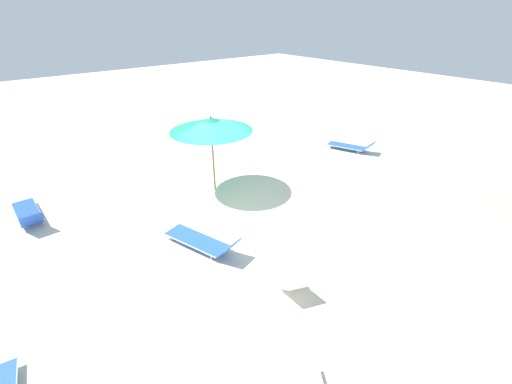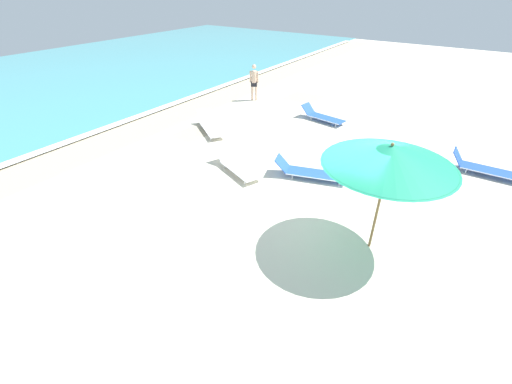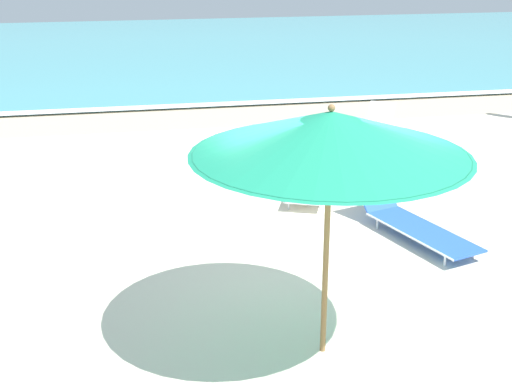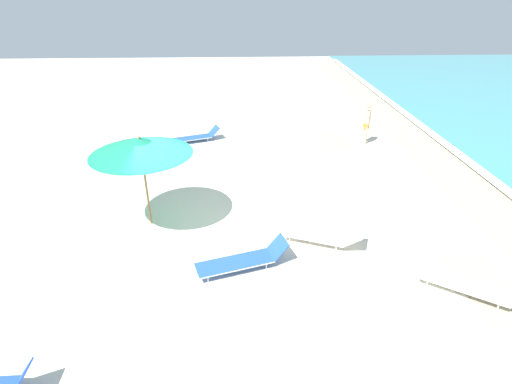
{
  "view_description": "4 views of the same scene",
  "coord_description": "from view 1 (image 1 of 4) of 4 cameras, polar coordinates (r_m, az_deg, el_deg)",
  "views": [
    {
      "loc": [
        5.55,
        8.09,
        5.71
      ],
      "look_at": [
        0.09,
        1.46,
        1.07
      ],
      "focal_mm": 24.0,
      "sensor_mm": 36.0,
      "label": 1
    },
    {
      "loc": [
        -6.8,
        -2.4,
        5.43
      ],
      "look_at": [
        -0.63,
        1.76,
        0.71
      ],
      "focal_mm": 24.0,
      "sensor_mm": 36.0,
      "label": 2
    },
    {
      "loc": [
        -2.15,
        -7.43,
        4.15
      ],
      "look_at": [
        -0.47,
        0.95,
        1.05
      ],
      "focal_mm": 50.0,
      "sensor_mm": 36.0,
      "label": 3
    },
    {
      "loc": [
        9.79,
        1.41,
        6.15
      ],
      "look_at": [
        -0.59,
        1.88,
        0.74
      ],
      "focal_mm": 28.0,
      "sensor_mm": 36.0,
      "label": 4
    }
  ],
  "objects": [
    {
      "name": "ground_plane",
      "position": [
        11.39,
        -4.27,
        -2.29
      ],
      "size": [
        60.0,
        60.0,
        0.16
      ],
      "color": "beige"
    },
    {
      "name": "beach_umbrella",
      "position": [
        11.39,
        -7.5,
        11.07
      ],
      "size": [
        2.73,
        2.73,
        2.66
      ],
      "color": "olive",
      "rests_on": "ground_plane"
    },
    {
      "name": "sun_lounger_beside_umbrella",
      "position": [
        8.42,
        4.61,
        -12.49
      ],
      "size": [
        1.32,
        2.13,
        0.52
      ],
      "rotation": [
        0.0,
        0.0,
        -0.38
      ],
      "color": "white",
      "rests_on": "ground_plane"
    },
    {
      "name": "sun_lounger_near_water_left",
      "position": [
        12.45,
        -33.71,
        -3.01
      ],
      "size": [
        0.65,
        2.12,
        0.63
      ],
      "rotation": [
        0.0,
        0.0,
        0.01
      ],
      "color": "blue",
      "rests_on": "ground_plane"
    },
    {
      "name": "sun_lounger_mid_beach_solo",
      "position": [
        16.15,
        15.56,
        7.4
      ],
      "size": [
        1.28,
        2.12,
        0.57
      ],
      "rotation": [
        0.0,
        0.0,
        0.36
      ],
      "color": "blue",
      "rests_on": "ground_plane"
    },
    {
      "name": "sun_lounger_mid_beach_pair_a",
      "position": [
        9.33,
        -8.9,
        -8.13
      ],
      "size": [
        1.24,
        2.33,
        0.59
      ],
      "rotation": [
        0.0,
        0.0,
        0.3
      ],
      "color": "blue",
      "rests_on": "ground_plane"
    }
  ]
}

